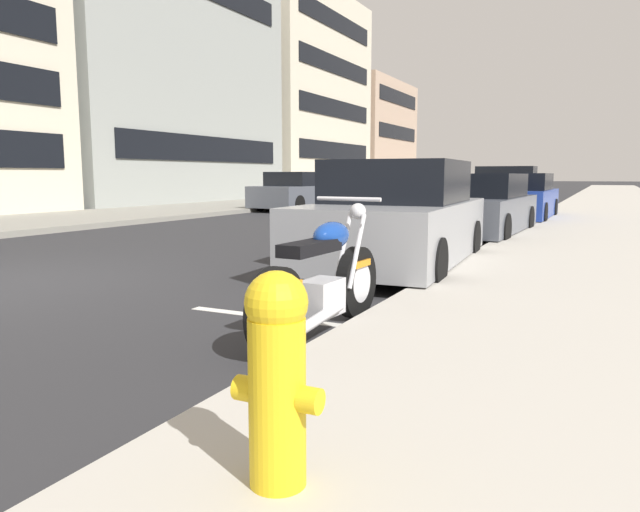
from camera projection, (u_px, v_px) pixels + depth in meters
name	position (u px, v px, depth m)	size (l,w,h in m)	color
sidewalk_near_curb	(622.00, 225.00, 14.87)	(120.00, 4.40, 0.14)	#ADA89E
sidewalk_far_curb	(175.00, 210.00, 21.02)	(120.00, 5.00, 0.14)	gray
parking_stall_stripe	(291.00, 319.00, 5.44)	(0.12, 2.20, 0.01)	silver
parked_motorcycle	(323.00, 283.00, 4.90)	(2.04, 0.62, 1.13)	black
parked_car_at_intersection	(397.00, 219.00, 8.30)	(4.20, 2.06, 1.52)	gray
parked_car_across_street	(476.00, 207.00, 12.61)	(4.33, 2.02, 1.35)	#4C515B
parked_car_mid_block	(519.00, 198.00, 16.82)	(4.16, 1.84, 1.37)	navy
crossing_truck	(506.00, 180.00, 40.28)	(2.24, 5.33, 1.90)	#141947
car_opposite_curb	(299.00, 192.00, 22.21)	(4.32, 2.15, 1.43)	#4C515B
fire_hydrant	(277.00, 373.00, 2.23)	(0.24, 0.36, 0.84)	gold
townhouse_far_uphill	(118.00, 84.00, 28.12)	(13.29, 10.42, 11.23)	#939993
townhouse_behind_pole	(266.00, 98.00, 40.31)	(12.28, 10.68, 13.02)	beige
townhouse_near_left	(344.00, 137.00, 51.50)	(10.82, 9.84, 9.10)	tan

